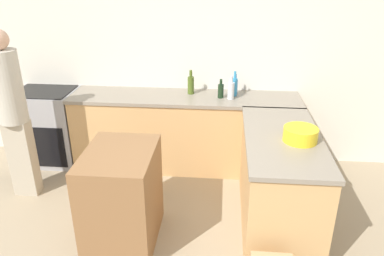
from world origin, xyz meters
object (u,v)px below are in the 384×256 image
range_oven (49,127)px  person_by_range (12,109)px  island_table (122,197)px  olive_oil_bottle (191,84)px  vinegar_bottle_clear (231,90)px  dish_soap_bottle (235,86)px  mixing_bowl (300,134)px  water_bottle_blue (235,86)px  wine_bottle_dark (221,90)px

range_oven → person_by_range: person_by_range is taller
island_table → olive_oil_bottle: bearing=72.4°
vinegar_bottle_clear → dish_soap_bottle: (0.04, 0.11, 0.01)m
vinegar_bottle_clear → island_table: bearing=-125.0°
mixing_bowl → water_bottle_blue: (-0.55, 1.25, 0.03)m
mixing_bowl → wine_bottle_dark: 1.31m
olive_oil_bottle → water_bottle_blue: (0.53, 0.05, -0.02)m
island_table → olive_oil_bottle: size_ratio=3.14×
range_oven → wine_bottle_dark: wine_bottle_dark is taller
person_by_range → vinegar_bottle_clear: bearing=17.7°
island_table → dish_soap_bottle: (0.99, 1.47, 0.60)m
dish_soap_bottle → water_bottle_blue: dish_soap_bottle is taller
island_table → vinegar_bottle_clear: size_ratio=3.33×
island_table → olive_oil_bottle: (0.48, 1.51, 0.59)m
dish_soap_bottle → vinegar_bottle_clear: bearing=-110.7°
range_oven → dish_soap_bottle: size_ratio=3.18×
vinegar_bottle_clear → dish_soap_bottle: bearing=69.3°
range_oven → island_table: (1.31, -1.41, -0.02)m
wine_bottle_dark → vinegar_bottle_clear: bearing=-15.9°
wine_bottle_dark → person_by_range: person_by_range is taller
range_oven → vinegar_bottle_clear: 2.34m
range_oven → island_table: range_oven is taller
olive_oil_bottle → wine_bottle_dark: olive_oil_bottle is taller
range_oven → mixing_bowl: bearing=-21.1°
person_by_range → range_oven: bearing=93.0°
water_bottle_blue → vinegar_bottle_clear: bearing=-104.9°
range_oven → person_by_range: (0.04, -0.76, 0.53)m
vinegar_bottle_clear → olive_oil_bottle: 0.50m
range_oven → olive_oil_bottle: size_ratio=3.29×
vinegar_bottle_clear → water_bottle_blue: bearing=75.1°
olive_oil_bottle → wine_bottle_dark: bearing=-17.7°
dish_soap_bottle → olive_oil_bottle: (-0.52, 0.04, -0.00)m
island_table → wine_bottle_dark: (0.84, 1.39, 0.57)m
mixing_bowl → dish_soap_bottle: 1.30m
vinegar_bottle_clear → water_bottle_blue: (0.05, 0.19, -0.01)m
range_oven → mixing_bowl: size_ratio=3.14×
water_bottle_blue → range_oven: bearing=-176.5°
dish_soap_bottle → island_table: bearing=-124.0°
range_oven → water_bottle_blue: size_ratio=3.92×
island_table → person_by_range: person_by_range is taller
wine_bottle_dark → water_bottle_blue: 0.23m
mixing_bowl → vinegar_bottle_clear: vinegar_bottle_clear is taller
vinegar_bottle_clear → water_bottle_blue: size_ratio=1.13×
olive_oil_bottle → water_bottle_blue: size_ratio=1.19×
island_table → person_by_range: bearing=152.9°
island_table → water_bottle_blue: 1.94m
vinegar_bottle_clear → olive_oil_bottle: (-0.47, 0.15, 0.01)m
vinegar_bottle_clear → wine_bottle_dark: vinegar_bottle_clear is taller
island_table → wine_bottle_dark: size_ratio=4.07×
olive_oil_bottle → water_bottle_blue: olive_oil_bottle is taller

